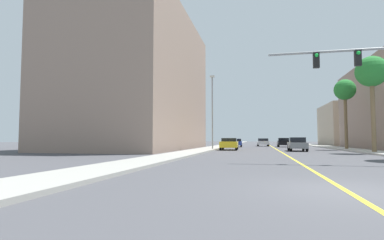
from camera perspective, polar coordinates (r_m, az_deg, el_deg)
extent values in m
plane|color=#47474C|center=(50.43, 15.00, -4.95)|extent=(192.00, 192.00, 0.00)
cube|color=#9E9B93|center=(50.75, 5.54, -4.96)|extent=(2.65, 168.00, 0.15)
cube|color=beige|center=(51.45, 24.32, -4.64)|extent=(2.65, 168.00, 0.15)
cube|color=yellow|center=(50.43, 15.00, -4.94)|extent=(0.16, 144.00, 0.01)
cube|color=gray|center=(40.71, -9.92, 6.86)|extent=(13.25, 25.99, 17.30)
cube|color=tan|center=(68.21, 29.67, -0.79)|extent=(14.27, 15.19, 8.13)
cylinder|color=gray|center=(18.68, 28.41, 11.58)|extent=(8.94, 0.14, 0.14)
cube|color=black|center=(18.61, 28.90, 10.22)|extent=(0.32, 0.24, 0.84)
sphere|color=green|center=(18.54, 29.00, 11.07)|extent=(0.20, 0.20, 0.20)
cube|color=black|center=(18.14, 22.47, 10.40)|extent=(0.32, 0.24, 0.84)
sphere|color=green|center=(18.07, 22.52, 11.27)|extent=(0.20, 0.20, 0.20)
cylinder|color=gray|center=(35.82, 3.88, 1.35)|extent=(0.16, 0.16, 8.47)
cube|color=beige|center=(36.46, 3.85, 8.23)|extent=(0.56, 0.28, 0.20)
cylinder|color=brown|center=(31.59, 31.07, 1.43)|extent=(0.38, 0.38, 7.27)
sphere|color=#287F33|center=(32.08, 30.85, 7.91)|extent=(2.77, 2.77, 2.77)
cone|color=#287F33|center=(32.37, 32.24, 7.50)|extent=(0.51, 1.23, 1.23)
cone|color=#287F33|center=(32.86, 30.91, 7.30)|extent=(1.35, 0.80, 1.52)
cone|color=#287F33|center=(32.46, 29.59, 7.38)|extent=(1.21, 1.14, 1.30)
cone|color=#287F33|center=(31.87, 29.40, 7.57)|extent=(0.53, 1.27, 1.26)
cone|color=#287F33|center=(31.26, 30.45, 7.82)|extent=(1.44, 1.17, 1.54)
cone|color=#287F33|center=(31.57, 32.09, 7.76)|extent=(1.27, 1.06, 1.35)
cylinder|color=brown|center=(39.92, 27.10, 0.17)|extent=(0.36, 0.36, 7.00)
sphere|color=#287F33|center=(40.28, 26.96, 5.15)|extent=(2.45, 2.45, 2.45)
cone|color=#287F33|center=(40.37, 28.00, 4.87)|extent=(0.52, 1.13, 1.12)
cone|color=#287F33|center=(40.97, 26.83, 4.72)|extent=(1.15, 0.54, 1.18)
cone|color=#287F33|center=(40.00, 25.98, 4.89)|extent=(0.55, 1.39, 1.17)
cone|color=#287F33|center=(39.53, 27.05, 5.01)|extent=(1.24, 0.61, 1.27)
cube|color=#1E389E|center=(49.42, 8.31, -4.35)|extent=(2.07, 4.14, 0.59)
cube|color=black|center=(49.64, 8.31, -3.77)|extent=(1.75, 1.78, 0.41)
cylinder|color=black|center=(47.91, 9.28, -4.72)|extent=(0.24, 0.65, 0.64)
cylinder|color=black|center=(47.98, 7.22, -4.73)|extent=(0.24, 0.65, 0.64)
cylinder|color=black|center=(50.88, 9.34, -4.65)|extent=(0.24, 0.65, 0.64)
cylinder|color=black|center=(50.94, 7.41, -4.66)|extent=(0.24, 0.65, 0.64)
cube|color=black|center=(50.85, 16.95, -4.15)|extent=(1.91, 3.84, 0.70)
cube|color=black|center=(50.89, 16.93, -3.51)|extent=(1.66, 1.97, 0.43)
cylinder|color=black|center=(52.17, 15.94, -4.53)|extent=(0.23, 0.64, 0.64)
cylinder|color=black|center=(52.27, 17.77, -4.49)|extent=(0.23, 0.64, 0.64)
cylinder|color=black|center=(49.45, 16.09, -4.59)|extent=(0.23, 0.64, 0.64)
cylinder|color=black|center=(49.57, 18.03, -4.55)|extent=(0.23, 0.64, 0.64)
cube|color=slate|center=(34.13, 19.31, -4.53)|extent=(1.81, 3.96, 0.61)
cube|color=black|center=(34.15, 19.29, -3.58)|extent=(1.57, 1.92, 0.53)
cylinder|color=black|center=(35.48, 17.82, -5.01)|extent=(0.23, 0.64, 0.64)
cylinder|color=black|center=(35.64, 20.33, -4.95)|extent=(0.23, 0.64, 0.64)
cylinder|color=black|center=(32.66, 18.22, -5.14)|extent=(0.23, 0.64, 0.64)
cylinder|color=black|center=(32.83, 20.94, -5.08)|extent=(0.23, 0.64, 0.64)
cube|color=white|center=(55.09, 13.29, -4.20)|extent=(2.08, 4.21, 0.60)
cube|color=black|center=(54.92, 13.29, -3.65)|extent=(1.78, 2.11, 0.46)
cylinder|color=black|center=(56.58, 12.34, -4.50)|extent=(0.24, 0.65, 0.64)
cylinder|color=black|center=(56.66, 14.10, -4.47)|extent=(0.24, 0.65, 0.64)
cylinder|color=black|center=(53.54, 12.44, -4.55)|extent=(0.24, 0.65, 0.64)
cylinder|color=black|center=(53.62, 14.30, -4.53)|extent=(0.24, 0.65, 0.64)
cube|color=gold|center=(35.76, 7.07, -4.60)|extent=(2.08, 4.39, 0.68)
cube|color=black|center=(35.96, 7.08, -3.74)|extent=(1.77, 1.97, 0.40)
cylinder|color=black|center=(34.10, 8.37, -5.21)|extent=(0.24, 0.65, 0.64)
cylinder|color=black|center=(34.22, 5.43, -5.23)|extent=(0.24, 0.65, 0.64)
cylinder|color=black|center=(37.34, 8.57, -5.06)|extent=(0.24, 0.65, 0.64)
cylinder|color=black|center=(37.45, 5.89, -5.08)|extent=(0.24, 0.65, 0.64)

